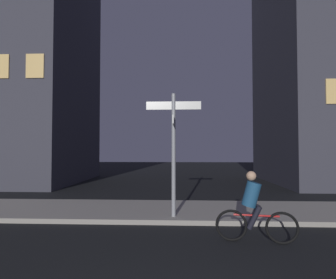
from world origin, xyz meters
TOP-DOWN VIEW (x-y plane):
  - sidewalk_kerb at (0.00, 6.68)m, footprint 40.00×2.93m
  - signpost at (0.06, 5.65)m, footprint 1.62×1.17m
  - cyclist at (1.92, 3.92)m, footprint 1.81×0.38m
  - building_left_block at (-10.42, 14.63)m, footprint 8.83×7.99m

SIDE VIEW (x-z plane):
  - sidewalk_kerb at x=0.00m, z-range 0.00..0.14m
  - cyclist at x=1.92m, z-range -0.06..1.55m
  - signpost at x=0.06m, z-range 0.49..4.09m
  - building_left_block at x=-10.42m, z-range 0.00..15.56m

